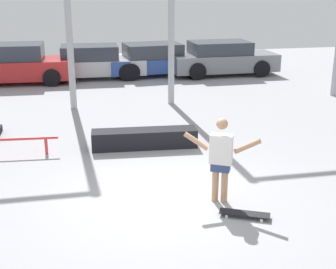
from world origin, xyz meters
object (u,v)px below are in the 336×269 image
(parked_car_blue, at_px, (155,60))
(grind_box, at_px, (144,139))
(parked_car_red, at_px, (15,64))
(parked_car_silver, at_px, (93,62))
(skateboarder, at_px, (221,156))
(skateboard, at_px, (245,214))
(parked_car_grey, at_px, (222,59))

(parked_car_blue, bearing_deg, grind_box, -107.25)
(parked_car_red, bearing_deg, grind_box, -64.07)
(parked_car_red, xyz_separation_m, parked_car_silver, (2.96, 0.37, -0.08))
(skateboarder, relative_size, skateboard, 1.82)
(skateboard, relative_size, parked_car_red, 0.19)
(skateboard, height_order, parked_car_grey, parked_car_grey)
(skateboarder, bearing_deg, parked_car_grey, 100.73)
(grind_box, xyz_separation_m, parked_car_blue, (1.82, 8.80, 0.42))
(parked_car_grey, bearing_deg, skateboard, -107.11)
(skateboarder, xyz_separation_m, parked_car_blue, (0.95, 11.88, -0.22))
(grind_box, distance_m, parked_car_blue, 9.00)
(parked_car_silver, distance_m, parked_car_blue, 2.58)
(skateboarder, relative_size, grind_box, 0.63)
(skateboard, distance_m, parked_car_grey, 12.58)
(skateboard, height_order, parked_car_red, parked_car_red)
(skateboarder, distance_m, skateboard, 1.06)
(parked_car_silver, xyz_separation_m, parked_car_grey, (5.34, -0.35, 0.04))
(skateboard, height_order, parked_car_blue, parked_car_blue)
(skateboarder, height_order, parked_car_silver, skateboarder)
(skateboarder, height_order, parked_car_red, skateboarder)
(skateboarder, xyz_separation_m, parked_car_red, (-4.59, 11.40, -0.14))
(parked_car_red, bearing_deg, skateboarder, -66.21)
(grind_box, height_order, parked_car_blue, parked_car_blue)
(parked_car_grey, bearing_deg, skateboarder, -109.04)
(parked_car_grey, bearing_deg, grind_box, -119.85)
(skateboarder, distance_m, parked_car_red, 12.29)
(parked_car_grey, bearing_deg, parked_car_silver, 175.17)
(parked_car_silver, bearing_deg, skateboarder, -80.59)
(grind_box, bearing_deg, parked_car_red, 114.06)
(grind_box, xyz_separation_m, parked_car_red, (-3.71, 8.31, 0.50))
(parked_car_red, bearing_deg, parked_car_grey, 1.98)
(skateboard, bearing_deg, parked_car_blue, 111.80)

